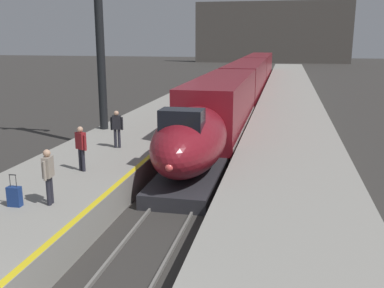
{
  "coord_description": "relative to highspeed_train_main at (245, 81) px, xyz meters",
  "views": [
    {
      "loc": [
        3.66,
        -5.18,
        5.91
      ],
      "look_at": [
        0.16,
        11.35,
        1.8
      ],
      "focal_mm": 41.12,
      "sensor_mm": 36.0,
      "label": 1
    }
  ],
  "objects": [
    {
      "name": "platform_left",
      "position": [
        -4.05,
        -11.39,
        -1.43
      ],
      "size": [
        4.8,
        110.0,
        1.05
      ],
      "primitive_type": "cube",
      "color": "gray",
      "rests_on": "ground"
    },
    {
      "name": "rail_main_right",
      "position": [
        0.75,
        -8.64,
        -1.9
      ],
      "size": [
        0.08,
        110.0,
        0.12
      ],
      "primitive_type": "cube",
      "color": "slate",
      "rests_on": "ground"
    },
    {
      "name": "passenger_far_waiting",
      "position": [
        -3.63,
        -23.16,
        0.08
      ],
      "size": [
        0.56,
        0.3,
        1.69
      ],
      "color": "#23232D",
      "rests_on": "platform_left"
    },
    {
      "name": "station_column_mid",
      "position": [
        -5.9,
        -19.33,
        5.25
      ],
      "size": [
        4.0,
        0.68,
        10.38
      ],
      "color": "black",
      "rests_on": "platform_left"
    },
    {
      "name": "passenger_mid_platform",
      "position": [
        -3.61,
        -26.78,
        0.08
      ],
      "size": [
        0.52,
        0.36,
        1.69
      ],
      "color": "#23232D",
      "rests_on": "platform_left"
    },
    {
      "name": "terminus_back_wall",
      "position": [
        0.0,
        65.86,
        5.04
      ],
      "size": [
        36.0,
        2.0,
        14.0
      ],
      "primitive_type": "cube",
      "color": "#4C4742",
      "rests_on": "ground"
    },
    {
      "name": "passenger_near_edge",
      "position": [
        -3.04,
        -30.11,
        0.08
      ],
      "size": [
        0.26,
        0.57,
        1.69
      ],
      "color": "#23232D",
      "rests_on": "platform_left"
    },
    {
      "name": "platform_left_safety_stripe",
      "position": [
        -1.77,
        -11.39,
        -0.9
      ],
      "size": [
        0.2,
        107.8,
        0.01
      ],
      "primitive_type": "cube",
      "color": "yellow",
      "rests_on": "platform_left"
    },
    {
      "name": "platform_right",
      "position": [
        4.05,
        -11.39,
        -1.43
      ],
      "size": [
        4.8,
        110.0,
        1.05
      ],
      "primitive_type": "cube",
      "color": "gray",
      "rests_on": "ground"
    },
    {
      "name": "rail_main_left",
      "position": [
        -0.75,
        -8.64,
        -1.9
      ],
      "size": [
        0.08,
        110.0,
        0.12
      ],
      "primitive_type": "cube",
      "color": "slate",
      "rests_on": "ground"
    },
    {
      "name": "highspeed_train_main",
      "position": [
        0.0,
        0.0,
        0.0
      ],
      "size": [
        2.92,
        56.95,
        3.6
      ],
      "color": "maroon",
      "rests_on": "ground"
    },
    {
      "name": "rolling_suitcase",
      "position": [
        -3.98,
        -30.47,
        -0.6
      ],
      "size": [
        0.4,
        0.22,
        0.98
      ],
      "color": "navy",
      "rests_on": "platform_left"
    }
  ]
}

